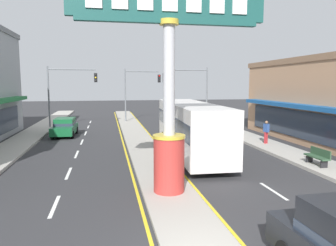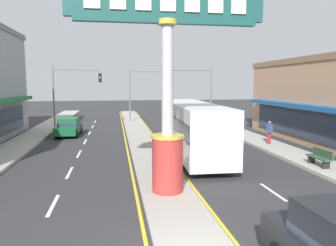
{
  "view_description": "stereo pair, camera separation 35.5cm",
  "coord_description": "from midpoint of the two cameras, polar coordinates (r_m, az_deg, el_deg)",
  "views": [
    {
      "loc": [
        -2.39,
        -6.96,
        4.47
      ],
      "look_at": [
        0.47,
        7.86,
        2.6
      ],
      "focal_mm": 33.87,
      "sensor_mm": 36.0,
      "label": 1
    },
    {
      "loc": [
        -2.04,
        -7.03,
        4.47
      ],
      "look_at": [
        0.47,
        7.86,
        2.6
      ],
      "focal_mm": 33.87,
      "sensor_mm": 36.0,
      "label": 2
    }
  ],
  "objects": [
    {
      "name": "median_strip",
      "position": [
        25.47,
        -5.76,
        -2.92
      ],
      "size": [
        2.16,
        52.0,
        0.14
      ],
      "primitive_type": "cube",
      "color": "#A39E93",
      "rests_on": "ground"
    },
    {
      "name": "sidewalk_left",
      "position": [
        24.34,
        -26.69,
        -4.07
      ],
      "size": [
        2.42,
        60.0,
        0.18
      ],
      "primitive_type": "cube",
      "color": "#ADA89E",
      "rests_on": "ground"
    },
    {
      "name": "sidewalk_right",
      "position": [
        25.91,
        14.67,
        -2.91
      ],
      "size": [
        2.42,
        60.0,
        0.18
      ],
      "primitive_type": "cube",
      "color": "#ADA89E",
      "rests_on": "ground"
    },
    {
      "name": "lane_markings",
      "position": [
        24.16,
        -5.47,
        -3.63
      ],
      "size": [
        8.9,
        52.0,
        0.01
      ],
      "color": "silver",
      "rests_on": "ground"
    },
    {
      "name": "district_sign",
      "position": [
        12.43,
        -0.63,
        5.96
      ],
      "size": [
        7.63,
        1.3,
        8.12
      ],
      "color": "#B7332D",
      "rests_on": "median_strip"
    },
    {
      "name": "traffic_light_left_side",
      "position": [
        33.45,
        -18.06,
        6.33
      ],
      "size": [
        4.86,
        0.46,
        6.2
      ],
      "color": "slate",
      "rests_on": "ground"
    },
    {
      "name": "traffic_light_right_side",
      "position": [
        33.53,
        3.85,
        6.66
      ],
      "size": [
        4.86,
        0.46,
        6.2
      ],
      "color": "slate",
      "rests_on": "ground"
    },
    {
      "name": "traffic_light_median_far",
      "position": [
        37.24,
        -5.67,
        6.6
      ],
      "size": [
        4.2,
        0.46,
        6.2
      ],
      "color": "slate",
      "rests_on": "ground"
    },
    {
      "name": "bus_far_right_lane",
      "position": [
        19.99,
        3.51,
        -0.43
      ],
      "size": [
        2.93,
        11.29,
        3.26
      ],
      "color": "silver",
      "rests_on": "ground"
    },
    {
      "name": "sedan_near_left_lane",
      "position": [
        28.78,
        -18.42,
        -0.66
      ],
      "size": [
        1.95,
        4.36,
        1.53
      ],
      "color": "#14562D",
      "rests_on": "ground"
    },
    {
      "name": "street_bench",
      "position": [
        18.6,
        24.86,
        -5.46
      ],
      "size": [
        0.48,
        1.6,
        0.88
      ],
      "color": "#2D4C33",
      "rests_on": "sidewalk_right"
    },
    {
      "name": "pedestrian_near_kerb",
      "position": [
        23.85,
        16.85,
        -1.33
      ],
      "size": [
        0.34,
        0.45,
        1.65
      ],
      "color": "maroon",
      "rests_on": "sidewalk_right"
    }
  ]
}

